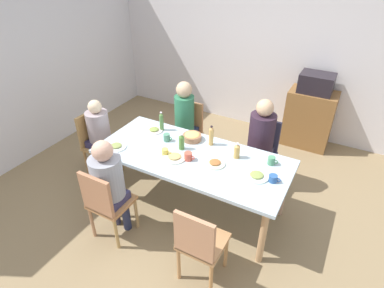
# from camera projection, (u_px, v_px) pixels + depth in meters

# --- Properties ---
(ground_plane) EXTENTS (6.36, 6.36, 0.00)m
(ground_plane) POSITION_uv_depth(u_px,v_px,m) (192.00, 205.00, 3.97)
(ground_plane) COLOR #8A7350
(wall_back) EXTENTS (5.54, 0.12, 2.60)m
(wall_back) POSITION_uv_depth(u_px,v_px,m) (265.00, 51.00, 5.08)
(wall_back) COLOR silver
(wall_back) RESTS_ON ground_plane
(wall_left) EXTENTS (0.12, 5.02, 2.60)m
(wall_left) POSITION_uv_depth(u_px,v_px,m) (20.00, 69.00, 4.37)
(wall_left) COLOR silver
(wall_left) RESTS_ON ground_plane
(dining_table) EXTENTS (2.19, 0.97, 0.76)m
(dining_table) POSITION_uv_depth(u_px,v_px,m) (192.00, 161.00, 3.60)
(dining_table) COLOR #ABC1CD
(dining_table) RESTS_ON ground_plane
(chair_0) EXTENTS (0.40, 0.40, 0.90)m
(chair_0) POSITION_uv_depth(u_px,v_px,m) (199.00, 242.00, 2.83)
(chair_0) COLOR #AC794B
(chair_0) RESTS_ON ground_plane
(chair_1) EXTENTS (0.40, 0.40, 0.90)m
(chair_1) POSITION_uv_depth(u_px,v_px,m) (106.00, 202.00, 3.28)
(chair_1) COLOR #B27748
(chair_1) RESTS_ON ground_plane
(person_1) EXTENTS (0.33, 0.33, 1.20)m
(person_1) POSITION_uv_depth(u_px,v_px,m) (109.00, 180.00, 3.23)
(person_1) COLOR #37354F
(person_1) RESTS_ON ground_plane
(chair_2) EXTENTS (0.40, 0.40, 0.90)m
(chair_2) POSITION_uv_depth(u_px,v_px,m) (187.00, 129.00, 4.55)
(chair_2) COLOR tan
(chair_2) RESTS_ON ground_plane
(person_2) EXTENTS (0.30, 0.30, 1.26)m
(person_2) POSITION_uv_depth(u_px,v_px,m) (184.00, 117.00, 4.36)
(person_2) COLOR navy
(person_2) RESTS_ON ground_plane
(chair_3) EXTENTS (0.40, 0.40, 0.90)m
(chair_3) POSITION_uv_depth(u_px,v_px,m) (97.00, 140.00, 4.29)
(chair_3) COLOR #B3824B
(chair_3) RESTS_ON ground_plane
(person_3) EXTENTS (0.30, 0.30, 1.12)m
(person_3) POSITION_uv_depth(u_px,v_px,m) (100.00, 132.00, 4.17)
(person_3) COLOR #312E51
(person_3) RESTS_ON ground_plane
(chair_4) EXTENTS (0.40, 0.40, 0.90)m
(chair_4) POSITION_uv_depth(u_px,v_px,m) (261.00, 149.00, 4.11)
(chair_4) COLOR navy
(chair_4) RESTS_ON ground_plane
(person_4) EXTENTS (0.32, 0.32, 1.24)m
(person_4) POSITION_uv_depth(u_px,v_px,m) (261.00, 137.00, 3.92)
(person_4) COLOR #2B3B43
(person_4) RESTS_ON ground_plane
(plate_0) EXTENTS (0.26, 0.26, 0.04)m
(plate_0) POSITION_uv_depth(u_px,v_px,m) (175.00, 157.00, 3.51)
(plate_0) COLOR silver
(plate_0) RESTS_ON dining_table
(plate_1) EXTENTS (0.24, 0.24, 0.04)m
(plate_1) POSITION_uv_depth(u_px,v_px,m) (116.00, 146.00, 3.69)
(plate_1) COLOR silver
(plate_1) RESTS_ON dining_table
(plate_2) EXTENTS (0.22, 0.22, 0.04)m
(plate_2) POSITION_uv_depth(u_px,v_px,m) (154.00, 130.00, 4.01)
(plate_2) COLOR silver
(plate_2) RESTS_ON dining_table
(plate_3) EXTENTS (0.25, 0.25, 0.04)m
(plate_3) POSITION_uv_depth(u_px,v_px,m) (257.00, 176.00, 3.23)
(plate_3) COLOR silver
(plate_3) RESTS_ON dining_table
(plate_4) EXTENTS (0.23, 0.23, 0.04)m
(plate_4) POSITION_uv_depth(u_px,v_px,m) (215.00, 163.00, 3.41)
(plate_4) COLOR beige
(plate_4) RESTS_ON dining_table
(bowl_0) EXTENTS (0.23, 0.23, 0.09)m
(bowl_0) POSITION_uv_depth(u_px,v_px,m) (192.00, 137.00, 3.82)
(bowl_0) COLOR #986646
(bowl_0) RESTS_ON dining_table
(cup_0) EXTENTS (0.11, 0.07, 0.08)m
(cup_0) POSITION_uv_depth(u_px,v_px,m) (165.00, 152.00, 3.55)
(cup_0) COLOR #DDC652
(cup_0) RESTS_ON dining_table
(cup_1) EXTENTS (0.11, 0.08, 0.09)m
(cup_1) POSITION_uv_depth(u_px,v_px,m) (272.00, 161.00, 3.39)
(cup_1) COLOR #4D9066
(cup_1) RESTS_ON dining_table
(cup_2) EXTENTS (0.12, 0.09, 0.07)m
(cup_2) POSITION_uv_depth(u_px,v_px,m) (273.00, 178.00, 3.15)
(cup_2) COLOR #2B5595
(cup_2) RESTS_ON dining_table
(cup_3) EXTENTS (0.11, 0.08, 0.09)m
(cup_3) POSITION_uv_depth(u_px,v_px,m) (167.00, 138.00, 3.80)
(cup_3) COLOR #4B8367
(cup_3) RESTS_ON dining_table
(cup_4) EXTENTS (0.12, 0.09, 0.09)m
(cup_4) POSITION_uv_depth(u_px,v_px,m) (188.00, 156.00, 3.46)
(cup_4) COLOR #C7503E
(cup_4) RESTS_ON dining_table
(bottle_0) EXTENTS (0.07, 0.07, 0.19)m
(bottle_0) POSITION_uv_depth(u_px,v_px,m) (237.00, 151.00, 3.48)
(bottle_0) COLOR tan
(bottle_0) RESTS_ON dining_table
(bottle_1) EXTENTS (0.05, 0.05, 0.25)m
(bottle_1) POSITION_uv_depth(u_px,v_px,m) (161.00, 122.00, 3.98)
(bottle_1) COLOR #4B7739
(bottle_1) RESTS_ON dining_table
(bottle_2) EXTENTS (0.06, 0.06, 0.20)m
(bottle_2) POSITION_uv_depth(u_px,v_px,m) (182.00, 142.00, 3.62)
(bottle_2) COLOR #4F8139
(bottle_2) RESTS_ON dining_table
(bottle_3) EXTENTS (0.06, 0.06, 0.25)m
(bottle_3) POSITION_uv_depth(u_px,v_px,m) (211.00, 136.00, 3.69)
(bottle_3) COLOR tan
(bottle_3) RESTS_ON dining_table
(side_cabinet) EXTENTS (0.70, 0.44, 0.90)m
(side_cabinet) POSITION_uv_depth(u_px,v_px,m) (309.00, 119.00, 4.95)
(side_cabinet) COLOR brown
(side_cabinet) RESTS_ON ground_plane
(microwave) EXTENTS (0.48, 0.36, 0.28)m
(microwave) POSITION_uv_depth(u_px,v_px,m) (317.00, 83.00, 4.63)
(microwave) COLOR black
(microwave) RESTS_ON side_cabinet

